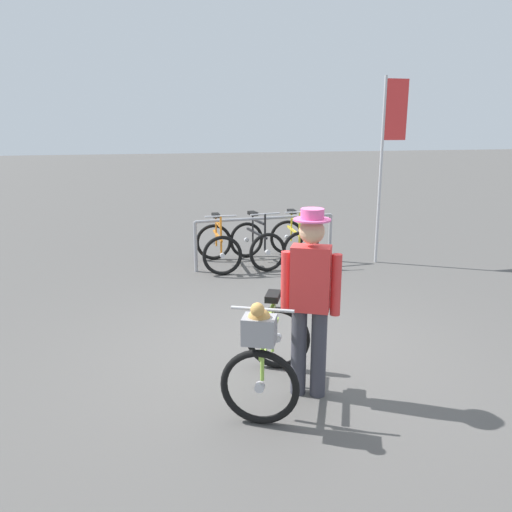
% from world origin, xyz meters
% --- Properties ---
extents(ground_plane, '(80.00, 80.00, 0.00)m').
position_xyz_m(ground_plane, '(0.00, 0.00, 0.00)').
color(ground_plane, '#514F4C').
extents(bike_rack_rail, '(2.51, 0.20, 0.88)m').
position_xyz_m(bike_rack_rail, '(0.75, 3.53, 0.64)').
color(bike_rack_rail, '#99999E').
rests_on(bike_rack_rail, ground).
extents(racked_bike_orange, '(0.68, 1.11, 0.97)m').
position_xyz_m(racked_bike_orange, '(-0.07, 3.66, 0.37)').
color(racked_bike_orange, black).
rests_on(racked_bike_orange, ground).
extents(racked_bike_black, '(0.81, 1.19, 0.97)m').
position_xyz_m(racked_bike_black, '(0.63, 3.70, 0.37)').
color(racked_bike_black, black).
rests_on(racked_bike_black, ground).
extents(racked_bike_yellow, '(0.72, 1.15, 0.98)m').
position_xyz_m(racked_bike_yellow, '(1.33, 3.74, 0.37)').
color(racked_bike_yellow, black).
rests_on(racked_bike_yellow, ground).
extents(featured_bicycle, '(1.04, 1.26, 1.09)m').
position_xyz_m(featured_bicycle, '(-0.38, -0.86, 0.49)').
color(featured_bicycle, black).
rests_on(featured_bicycle, ground).
extents(person_with_featured_bike, '(0.48, 0.33, 1.72)m').
position_xyz_m(person_with_featured_bike, '(0.01, -0.84, 0.95)').
color(person_with_featured_bike, '#383842').
rests_on(person_with_featured_bike, ground).
extents(banner_flag, '(0.45, 0.05, 3.20)m').
position_xyz_m(banner_flag, '(2.87, 3.31, 2.23)').
color(banner_flag, '#B2B2B7').
rests_on(banner_flag, ground).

